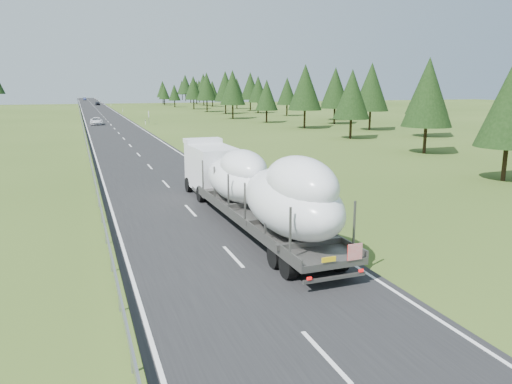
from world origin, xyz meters
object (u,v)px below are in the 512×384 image
object	(u,v)px
highway_sign	(149,115)
boat_truck	(253,184)
distant_van	(96,121)
distant_car_dark	(98,103)
distant_car_blue	(85,99)

from	to	relation	value
highway_sign	boat_truck	xyz separation A→B (m)	(-4.82, -76.00, 0.66)
distant_van	distant_car_dark	distance (m)	100.96
highway_sign	distant_car_blue	distance (m)	172.54
highway_sign	distant_van	size ratio (longest dim) A/B	0.51
distant_van	distant_car_blue	xyz separation A→B (m)	(0.99, 169.85, -0.03)
distant_car_blue	distant_van	bearing A→B (deg)	-93.25
highway_sign	boat_truck	world-z (taller)	boat_truck
boat_truck	distant_van	distance (m)	78.65
boat_truck	distant_van	world-z (taller)	boat_truck
boat_truck	distant_car_dark	bearing A→B (deg)	90.19
boat_truck	distant_car_dark	world-z (taller)	boat_truck
distant_van	distant_car_dark	xyz separation A→B (m)	(4.40, 100.86, -0.03)
boat_truck	distant_van	bearing A→B (deg)	93.64
highway_sign	distant_van	xyz separation A→B (m)	(-9.81, 2.47, -1.10)
boat_truck	distant_van	size ratio (longest dim) A/B	4.06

